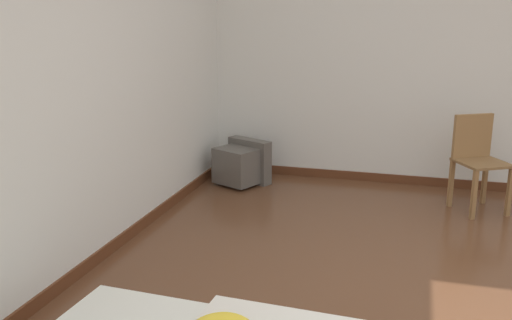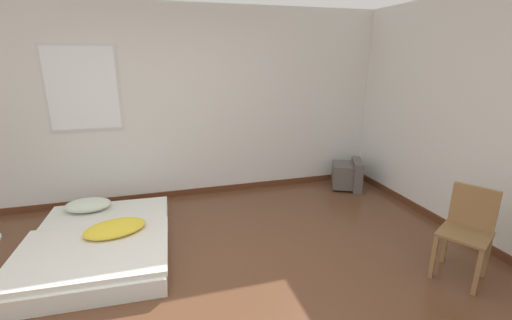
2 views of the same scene
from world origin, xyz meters
name	(u,v)px [view 2 (image 2 of 2)]	position (x,y,z in m)	size (l,w,h in m)	color
ground_plane	(208,309)	(0.00, 0.00, 0.00)	(20.00, 20.00, 0.00)	brown
wall_back	(175,107)	(-0.01, 2.46, 1.29)	(8.24, 0.08, 2.60)	silver
mattress_bed	(99,241)	(-0.94, 1.16, 0.12)	(1.44, 1.87, 0.32)	silver
crt_tv	(348,175)	(2.46, 2.03, 0.21)	(0.57, 0.58, 0.45)	#56514C
wooden_chair	(468,225)	(2.33, -0.18, 0.49)	(0.53, 0.53, 0.84)	olive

